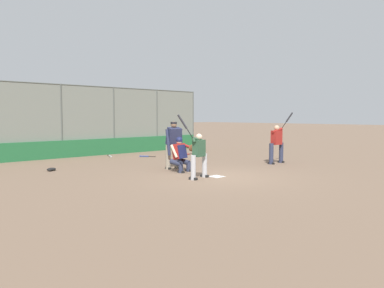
% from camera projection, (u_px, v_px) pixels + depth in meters
% --- Properties ---
extents(ground_plane, '(160.00, 160.00, 0.00)m').
position_uv_depth(ground_plane, '(217.00, 177.00, 12.49)').
color(ground_plane, '#7A604C').
extents(home_plate_marker, '(0.43, 0.43, 0.01)m').
position_uv_depth(home_plate_marker, '(217.00, 176.00, 12.48)').
color(home_plate_marker, white).
rests_on(home_plate_marker, ground_plane).
extents(backstop_fence, '(14.43, 0.08, 3.56)m').
position_uv_depth(backstop_fence, '(89.00, 119.00, 18.98)').
color(backstop_fence, '#515651').
rests_on(backstop_fence, ground_plane).
extents(padding_wall, '(14.06, 0.18, 0.84)m').
position_uv_depth(padding_wall, '(91.00, 148.00, 19.01)').
color(padding_wall, '#236638').
rests_on(padding_wall, ground_plane).
extents(bleachers_beyond, '(10.04, 3.05, 1.80)m').
position_uv_depth(bleachers_beyond, '(35.00, 143.00, 20.04)').
color(bleachers_beyond, slate).
rests_on(bleachers_beyond, ground_plane).
extents(batter_at_plate, '(1.06, 0.58, 2.08)m').
position_uv_depth(batter_at_plate, '(199.00, 154.00, 12.06)').
color(batter_at_plate, '#B7B7BC').
rests_on(batter_at_plate, ground_plane).
extents(catcher_behind_plate, '(0.71, 0.82, 1.27)m').
position_uv_depth(catcher_behind_plate, '(181.00, 154.00, 13.54)').
color(catcher_behind_plate, '#2D334C').
rests_on(catcher_behind_plate, ground_plane).
extents(umpire_home, '(0.73, 0.50, 1.81)m').
position_uv_depth(umpire_home, '(174.00, 143.00, 14.22)').
color(umpire_home, gray).
rests_on(umpire_home, ground_plane).
extents(batter_on_deck, '(1.04, 0.59, 2.19)m').
position_uv_depth(batter_on_deck, '(277.00, 143.00, 15.90)').
color(batter_on_deck, '#2D334C').
rests_on(batter_on_deck, ground_plane).
extents(spare_bat_near_backstop, '(0.30, 0.81, 0.07)m').
position_uv_depth(spare_bat_near_backstop, '(110.00, 156.00, 18.65)').
color(spare_bat_near_backstop, black).
rests_on(spare_bat_near_backstop, ground_plane).
extents(spare_bat_by_padding, '(0.52, 0.70, 0.07)m').
position_uv_depth(spare_bat_by_padding, '(145.00, 156.00, 18.49)').
color(spare_bat_by_padding, black).
rests_on(spare_bat_by_padding, ground_plane).
extents(spare_bat_third_base_side, '(0.91, 0.16, 0.07)m').
position_uv_depth(spare_bat_third_base_side, '(187.00, 154.00, 19.47)').
color(spare_bat_third_base_side, black).
rests_on(spare_bat_third_base_side, ground_plane).
extents(fielding_glove_on_dirt, '(0.34, 0.26, 0.12)m').
position_uv_depth(fielding_glove_on_dirt, '(51.00, 169.00, 13.75)').
color(fielding_glove_on_dirt, black).
rests_on(fielding_glove_on_dirt, ground_plane).
extents(baseball_loose, '(0.07, 0.07, 0.07)m').
position_uv_depth(baseball_loose, '(191.00, 164.00, 15.65)').
color(baseball_loose, white).
rests_on(baseball_loose, ground_plane).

